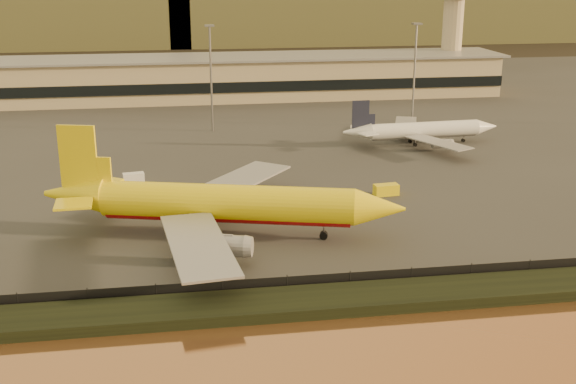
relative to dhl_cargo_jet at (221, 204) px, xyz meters
name	(u,v)px	position (x,y,z in m)	size (l,w,h in m)	color
ground	(315,252)	(12.66, -8.42, -5.08)	(900.00, 900.00, 0.00)	black
embankment	(342,300)	(12.66, -25.42, -4.38)	(320.00, 7.00, 1.40)	black
tarmac	(247,118)	(12.66, 86.58, -4.98)	(320.00, 220.00, 0.20)	#2D2D2D
perimeter_fence	(334,282)	(12.66, -21.42, -3.78)	(300.00, 0.05, 2.20)	black
terminal_building	(189,79)	(-1.86, 117.13, 1.16)	(202.00, 25.00, 12.60)	tan
control_tower	(453,22)	(82.66, 122.58, 16.58)	(11.20, 11.20, 35.50)	tan
apron_light_masts	(318,68)	(27.66, 66.58, 10.62)	(152.20, 12.20, 25.40)	slate
dhl_cargo_jet	(221,204)	(0.00, 0.00, 0.00)	(54.00, 51.72, 16.35)	yellow
white_narrowbody_jet	(421,131)	(48.54, 50.50, -1.73)	(36.76, 35.86, 10.57)	white
gse_vehicle_yellow	(386,190)	(30.06, 15.22, -3.91)	(4.33, 1.95, 1.95)	yellow
gse_vehicle_white	(134,178)	(-14.41, 30.19, -4.01)	(3.88, 1.75, 1.75)	white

